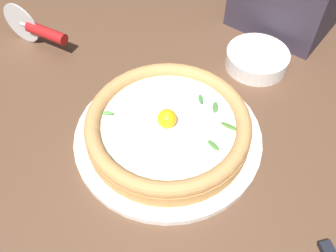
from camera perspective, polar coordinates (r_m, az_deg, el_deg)
The scene contains 5 objects.
ground_plane at distance 0.63m, azimuth -1.01°, elevation 0.29°, with size 2.40×2.40×0.03m, color brown.
pizza_plate at distance 0.59m, azimuth 0.00°, elevation -1.58°, with size 0.30×0.30×0.01m, color white.
pizza at distance 0.57m, azimuth 0.00°, elevation 0.07°, with size 0.26×0.26×0.06m.
side_bowl at distance 0.72m, azimuth 13.67°, elevation 10.10°, with size 0.12×0.12×0.03m, color white.
pizza_cutter at distance 0.77m, azimuth -19.64°, elevation 13.98°, with size 0.14×0.08×0.08m.
Camera 1 is at (-0.34, 0.20, 0.48)m, focal length 39.12 mm.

